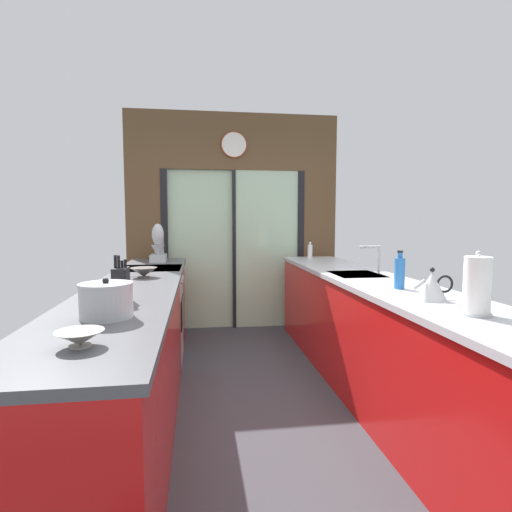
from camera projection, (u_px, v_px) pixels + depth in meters
The scene contains 15 objects.
ground_plane at pixel (253, 382), 3.50m from camera, with size 5.04×7.60×0.02m, color #38383D.
back_wall_unit at pixel (234, 208), 5.14m from camera, with size 2.64×0.12×2.70m.
left_counter_run at pixel (134, 351), 2.87m from camera, with size 0.62×3.80×0.92m.
right_counter_run at pixel (370, 334), 3.29m from camera, with size 0.62×3.80×0.92m.
sink_faucet at pixel (375, 255), 3.50m from camera, with size 0.19×0.02×0.24m.
oven_range at pixel (152, 315), 3.97m from camera, with size 0.60×0.60×0.92m.
mixing_bowl_near at pixel (80, 338), 1.50m from camera, with size 0.18×0.18×0.06m.
mixing_bowl_far at pixel (144, 272), 3.28m from camera, with size 0.22×0.22×0.08m.
knife_block at pixel (121, 284), 2.31m from camera, with size 0.08×0.14×0.27m.
stand_mixer at pixel (158, 247), 4.51m from camera, with size 0.17×0.27×0.42m.
stock_pot at pixel (106, 300), 1.93m from camera, with size 0.25×0.25×0.19m.
kettle at pixel (432, 286), 2.37m from camera, with size 0.25×0.17×0.19m.
soap_bottle_near at pixel (400, 272), 2.75m from camera, with size 0.07×0.07×0.26m.
soap_bottle_far at pixel (310, 251), 4.93m from camera, with size 0.06×0.06×0.21m.
paper_towel_roll at pixel (477, 286), 1.98m from camera, with size 0.14×0.14×0.32m.
Camera 1 is at (-0.46, -2.76, 1.39)m, focal length 28.61 mm.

